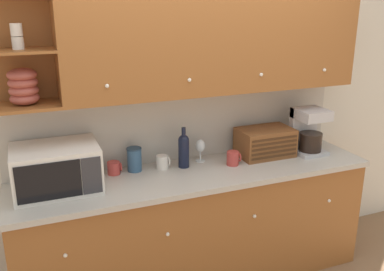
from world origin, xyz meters
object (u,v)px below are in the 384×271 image
storage_canister (134,159)px  coffee_maker (308,131)px  mug_patterned_third (163,162)px  mug_blue_second (233,158)px  wine_glass (200,147)px  bread_box (265,142)px  microwave (56,168)px  mug (114,168)px  wine_bottle (184,149)px

storage_canister → coffee_maker: (1.41, -0.14, 0.10)m
storage_canister → coffee_maker: bearing=-5.8°
mug_patterned_third → mug_blue_second: (0.52, -0.13, 0.00)m
wine_glass → mug_blue_second: 0.27m
bread_box → coffee_maker: coffee_maker is taller
microwave → coffee_maker: 1.97m
mug → mug_patterned_third: (0.36, -0.03, 0.01)m
wine_glass → mug: bearing=-179.7°
microwave → wine_bottle: bearing=4.1°
mug → storage_canister: size_ratio=0.58×
wine_glass → mug_blue_second: size_ratio=1.66×
storage_canister → mug_blue_second: storage_canister is taller
mug → mug_blue_second: size_ratio=0.97×
mug_patterned_third → coffee_maker: bearing=-4.9°
mug_patterned_third → coffee_maker: size_ratio=0.28×
mug_blue_second → bread_box: 0.34m
mug_patterned_third → mug_blue_second: 0.54m
microwave → mug_blue_second: size_ratio=5.16×
wine_bottle → wine_glass: bearing=21.1°
mug_patterned_third → mug_blue_second: size_ratio=0.97×
microwave → storage_canister: size_ratio=3.11×
microwave → bread_box: 1.61m
storage_canister → wine_glass: bearing=-0.3°
storage_canister → wine_bottle: 0.37m
bread_box → coffee_maker: size_ratio=1.17×
wine_glass → bread_box: bread_box is taller
wine_bottle → mug: bearing=173.5°
mug_patterned_third → wine_glass: wine_glass is taller
mug_blue_second → coffee_maker: 0.70m
mug → mug_blue_second: mug_blue_second is taller
mug_patterned_third → bread_box: (0.85, -0.04, 0.06)m
mug_blue_second → coffee_maker: size_ratio=0.29×
microwave → mug_patterned_third: bearing=6.8°
storage_canister → wine_glass: size_ratio=1.00×
microwave → wine_glass: (1.08, 0.13, -0.03)m
bread_box → mug_blue_second: bearing=-165.1°
microwave → coffee_maker: coffee_maker is taller
mug → wine_bottle: wine_bottle is taller
wine_bottle → mug_blue_second: wine_bottle is taller
mug → storage_canister: storage_canister is taller
wine_glass → coffee_maker: coffee_maker is taller
microwave → coffee_maker: bearing=-0.4°
wine_bottle → wine_glass: size_ratio=1.75×
mug_blue_second → bread_box: bread_box is taller
mug → storage_canister: bearing=2.2°
mug_patterned_third → bread_box: 0.85m
mug_patterned_third → wine_glass: (0.32, 0.04, 0.07)m
mug_patterned_third → coffee_maker: coffee_maker is taller
microwave → mug_blue_second: 1.28m
wine_glass → coffee_maker: 0.91m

